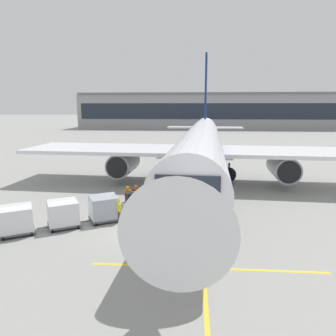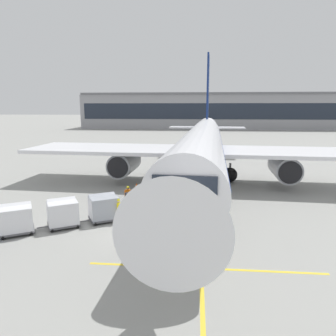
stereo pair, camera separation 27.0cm
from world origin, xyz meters
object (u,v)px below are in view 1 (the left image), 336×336
at_px(ground_crew_by_carts, 119,209).
at_px(safety_cone_engine_keepout, 136,187).
at_px(parked_airplane, 201,146).
at_px(baggage_cart_lead, 104,207).
at_px(belt_loader, 145,198).
at_px(ground_crew_wingwalker, 158,204).
at_px(ground_crew_marshaller, 135,205).
at_px(baggage_cart_third, 16,219).
at_px(baggage_cart_second, 63,213).
at_px(ground_crew_by_loader, 128,195).

bearing_deg(ground_crew_by_carts, safety_cone_engine_keepout, 92.68).
xyz_separation_m(parked_airplane, baggage_cart_lead, (-7.13, -11.82, -3.00)).
xyz_separation_m(parked_airplane, safety_cone_engine_keepout, (-6.39, -3.30, -3.65)).
height_order(parked_airplane, ground_crew_by_carts, parked_airplane).
distance_m(belt_loader, ground_crew_wingwalker, 2.17).
distance_m(parked_airplane, ground_crew_marshaller, 12.45).
distance_m(baggage_cart_lead, baggage_cart_third, 5.62).
height_order(baggage_cart_second, safety_cone_engine_keepout, baggage_cart_second).
bearing_deg(ground_crew_wingwalker, ground_crew_by_loader, 140.13).
distance_m(parked_airplane, ground_crew_by_carts, 13.76).
xyz_separation_m(parked_airplane, baggage_cart_third, (-12.02, -14.58, -3.00)).
relative_size(belt_loader, ground_crew_marshaller, 2.77).
relative_size(baggage_cart_second, ground_crew_marshaller, 1.58).
distance_m(baggage_cart_lead, ground_crew_by_loader, 3.46).
height_order(ground_crew_marshaller, ground_crew_wingwalker, same).
relative_size(baggage_cart_third, ground_crew_marshaller, 1.58).
relative_size(ground_crew_marshaller, safety_cone_engine_keepout, 2.48).
bearing_deg(belt_loader, ground_crew_marshaller, -102.18).
bearing_deg(ground_crew_by_carts, ground_crew_by_loader, 91.56).
distance_m(belt_loader, baggage_cart_second, 6.53).
bearing_deg(ground_crew_marshaller, ground_crew_by_carts, -132.07).
bearing_deg(ground_crew_wingwalker, parked_airplane, 72.42).
height_order(parked_airplane, ground_crew_wingwalker, parked_airplane).
height_order(baggage_cart_third, ground_crew_by_loader, baggage_cart_third).
xyz_separation_m(belt_loader, ground_crew_by_loader, (-1.48, 0.41, 0.10)).
bearing_deg(ground_crew_marshaller, baggage_cart_third, -152.75).
bearing_deg(baggage_cart_third, ground_crew_wingwalker, 23.95).
xyz_separation_m(parked_airplane, ground_crew_wingwalker, (-3.41, -10.75, -3.00)).
bearing_deg(baggage_cart_lead, ground_crew_by_loader, 72.33).
height_order(baggage_cart_lead, ground_crew_marshaller, baggage_cart_lead).
relative_size(baggage_cart_lead, ground_crew_marshaller, 1.58).
relative_size(baggage_cart_lead, safety_cone_engine_keepout, 3.91).
xyz_separation_m(belt_loader, safety_cone_engine_keepout, (-1.79, 5.64, -0.56)).
xyz_separation_m(parked_airplane, baggage_cart_second, (-9.53, -13.21, -3.00)).
distance_m(baggage_cart_third, ground_crew_by_carts, 6.56).
relative_size(ground_crew_wingwalker, safety_cone_engine_keepout, 2.48).
bearing_deg(baggage_cart_lead, ground_crew_wingwalker, 16.03).
bearing_deg(safety_cone_engine_keepout, ground_crew_by_loader, -86.57).
bearing_deg(ground_crew_by_loader, ground_crew_wingwalker, -39.87).
relative_size(baggage_cart_lead, ground_crew_wingwalker, 1.58).
xyz_separation_m(baggage_cart_second, baggage_cart_third, (-2.49, -1.37, 0.00)).
height_order(ground_crew_marshaller, safety_cone_engine_keepout, ground_crew_marshaller).
height_order(belt_loader, baggage_cart_second, belt_loader).
distance_m(belt_loader, baggage_cart_third, 9.33).
xyz_separation_m(parked_airplane, ground_crew_marshaller, (-5.04, -10.98, -3.00)).
xyz_separation_m(baggage_cart_lead, ground_crew_wingwalker, (3.72, 1.07, -0.00)).
bearing_deg(safety_cone_engine_keepout, baggage_cart_second, -107.61).
bearing_deg(belt_loader, baggage_cart_third, -142.77).
height_order(parked_airplane, ground_crew_marshaller, parked_airplane).
distance_m(parked_airplane, belt_loader, 10.52).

